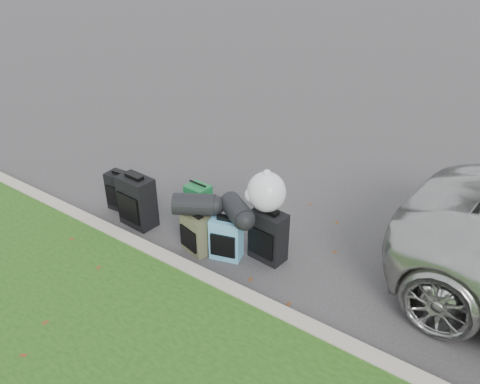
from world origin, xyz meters
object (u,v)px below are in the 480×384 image
Objects in this scene: suitcase_small_black at (123,192)px; tote_green at (198,197)px; tote_navy at (195,219)px; suitcase_teal at (226,238)px; suitcase_large_black_left at (137,201)px; suitcase_olive at (197,233)px; suitcase_large_black_right at (268,236)px.

tote_green is (0.88, 0.62, -0.09)m from suitcase_small_black.
suitcase_small_black reaches higher than tote_navy.
tote_green reaches higher than tote_navy.
suitcase_teal is 1.44× the size of tote_green.
suitcase_small_black reaches higher than tote_green.
suitcase_large_black_left is at bearing -114.73° from tote_green.
tote_green is (0.41, 0.78, -0.17)m from suitcase_large_black_left.
tote_navy is (-0.71, 0.24, -0.11)m from suitcase_teal.
suitcase_teal is (0.38, 0.11, 0.01)m from suitcase_olive.
suitcase_small_black is 1.53m from suitcase_olive.
suitcase_teal is at bearing 29.83° from suitcase_olive.
tote_green is (-1.45, 0.41, -0.14)m from suitcase_large_black_right.
suitcase_large_black_right is (0.80, 0.39, 0.06)m from suitcase_olive.
suitcase_olive is 0.49m from tote_navy.
tote_green is (-1.02, 0.69, -0.08)m from suitcase_teal.
suitcase_large_black_right is at bearing 14.28° from suitcase_large_black_left.
suitcase_olive is at bearing 2.16° from suitcase_large_black_left.
suitcase_teal is 0.83× the size of suitcase_large_black_right.
suitcase_teal is 0.51m from suitcase_large_black_right.
suitcase_large_black_left is 2.25× the size of tote_navy.
tote_navy is at bearing -51.98° from tote_green.
suitcase_small_black is 1.08m from tote_green.
suitcase_small_black is 1.21m from tote_navy.
suitcase_large_black_left is 0.89m from tote_green.
suitcase_small_black is 1.90m from suitcase_teal.
suitcase_olive is at bearing -11.37° from suitcase_small_black.
suitcase_small_black is at bearing -172.64° from suitcase_olive.
tote_navy is at bearing 3.58° from suitcase_small_black.
suitcase_teal is 1.71× the size of tote_navy.
suitcase_small_black is 0.86× the size of suitcase_large_black_right.
suitcase_olive is at bearing -67.65° from tote_navy.
suitcase_large_black_left is at bearing -163.57° from suitcase_large_black_right.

